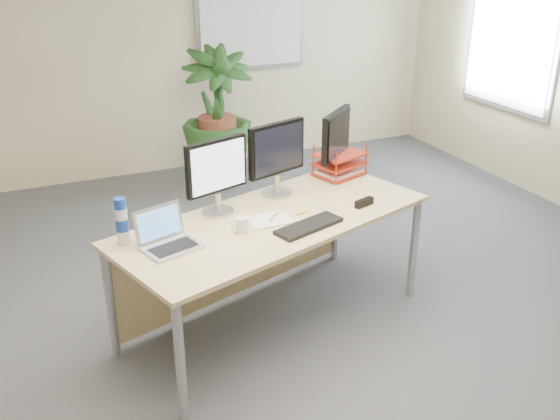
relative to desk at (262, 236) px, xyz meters
name	(u,v)px	position (x,y,z in m)	size (l,w,h in m)	color
floor	(308,373)	(0.01, -0.71, -0.64)	(8.00, 8.00, 0.00)	#48484D
back_wall	(146,53)	(0.01, 3.29, 0.71)	(7.00, 0.04, 2.70)	beige
whiteboard	(251,28)	(1.21, 3.26, 0.91)	(1.30, 0.04, 0.95)	#9F9FA4
window	(512,36)	(3.47, 1.59, 0.91)	(0.04, 1.30, 1.55)	#9F9FA4
desk	(262,236)	(0.00, 0.00, 0.00)	(2.30, 1.50, 0.82)	tan
floor_plant	(217,117)	(0.55, 2.59, 0.11)	(0.84, 0.84, 1.50)	#163D16
monitor_left	(217,172)	(-0.27, 0.11, 0.47)	(0.45, 0.21, 0.51)	#ABABAF
monitor_right	(277,154)	(0.21, 0.24, 0.48)	(0.46, 0.21, 0.53)	#ABABAF
monitor_dark	(336,140)	(0.76, 0.38, 0.47)	(0.38, 0.33, 0.52)	#ABABAF
laptop	(167,237)	(-0.71, -0.23, 0.23)	(0.39, 0.36, 0.23)	#BABABF
keyboard	(309,226)	(0.18, -0.35, 0.19)	(0.47, 0.16, 0.03)	black
coffee_mug	(241,225)	(-0.23, -0.22, 0.22)	(0.12, 0.08, 0.09)	silver
spiral_notebook	(270,220)	(-0.01, -0.15, 0.18)	(0.28, 0.21, 0.01)	silver
orange_pen	(274,216)	(0.03, -0.13, 0.19)	(0.01, 0.01, 0.14)	orange
yellow_highlighter	(303,212)	(0.24, -0.13, 0.18)	(0.02, 0.02, 0.11)	yellow
water_bottle	(122,222)	(-0.93, -0.10, 0.32)	(0.08, 0.08, 0.30)	silver
letter_tray	(340,166)	(0.81, 0.41, 0.25)	(0.42, 0.37, 0.17)	#AF2715
stapler	(364,202)	(0.68, -0.19, 0.20)	(0.15, 0.04, 0.05)	black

